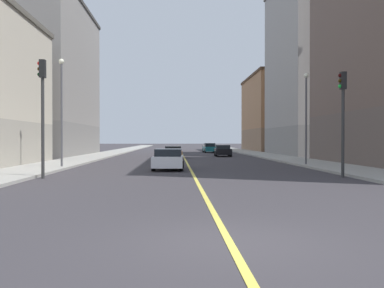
{
  "coord_description": "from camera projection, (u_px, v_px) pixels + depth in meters",
  "views": [
    {
      "loc": [
        -1.04,
        -8.12,
        1.96
      ],
      "look_at": [
        0.62,
        32.8,
        1.54
      ],
      "focal_mm": 40.3,
      "sensor_mm": 36.0,
      "label": 1
    }
  ],
  "objects": [
    {
      "name": "ground_plane",
      "position": [
        229.0,
        242.0,
        8.18
      ],
      "size": [
        400.0,
        400.0,
        0.0
      ],
      "primitive_type": "plane",
      "color": "#373438",
      "rests_on": "ground"
    },
    {
      "name": "sidewalk_left",
      "position": [
        257.0,
        154.0,
        57.54
      ],
      "size": [
        3.88,
        168.0,
        0.15
      ],
      "primitive_type": "cube",
      "color": "#9E9B93",
      "rests_on": "ground"
    },
    {
      "name": "sidewalk_right",
      "position": [
        107.0,
        154.0,
        56.73
      ],
      "size": [
        3.88,
        168.0,
        0.15
      ],
      "primitive_type": "cube",
      "color": "#9E9B93",
      "rests_on": "ground"
    },
    {
      "name": "lane_center_stripe",
      "position": [
        182.0,
        154.0,
        57.13
      ],
      "size": [
        0.16,
        154.0,
        0.01
      ],
      "primitive_type": "cube",
      "color": "#E5D14C",
      "rests_on": "ground"
    },
    {
      "name": "building_left_mid",
      "position": [
        311.0,
        67.0,
        53.71
      ],
      "size": [
        8.32,
        16.99,
        22.16
      ],
      "color": "gray",
      "rests_on": "ground"
    },
    {
      "name": "building_left_far",
      "position": [
        273.0,
        113.0,
        74.06
      ],
      "size": [
        8.32,
        19.2,
        12.9
      ],
      "color": "#8F6B4F",
      "rests_on": "ground"
    },
    {
      "name": "building_right_midblock",
      "position": [
        50.0,
        80.0,
        51.75
      ],
      "size": [
        8.32,
        21.69,
        18.33
      ],
      "color": "slate",
      "rests_on": "ground"
    },
    {
      "name": "traffic_light_left_near",
      "position": [
        343.0,
        108.0,
        22.22
      ],
      "size": [
        0.4,
        0.32,
        5.45
      ],
      "color": "#2D2D2D",
      "rests_on": "ground"
    },
    {
      "name": "traffic_light_right_near",
      "position": [
        42.0,
        102.0,
        21.59
      ],
      "size": [
        0.4,
        0.32,
        5.96
      ],
      "color": "#2D2D2D",
      "rests_on": "ground"
    },
    {
      "name": "street_lamp_left_near",
      "position": [
        306.0,
        109.0,
        31.71
      ],
      "size": [
        0.36,
        0.36,
        6.71
      ],
      "color": "#4C4C51",
      "rests_on": "ground"
    },
    {
      "name": "street_lamp_right_near",
      "position": [
        62.0,
        101.0,
        29.02
      ],
      "size": [
        0.36,
        0.36,
        7.26
      ],
      "color": "#4C4C51",
      "rests_on": "ground"
    },
    {
      "name": "car_black",
      "position": [
        223.0,
        151.0,
        50.34
      ],
      "size": [
        2.01,
        4.16,
        1.33
      ],
      "color": "black",
      "rests_on": "ground"
    },
    {
      "name": "car_white",
      "position": [
        169.0,
        159.0,
        27.95
      ],
      "size": [
        2.07,
        4.49,
        1.36
      ],
      "color": "white",
      "rests_on": "ground"
    },
    {
      "name": "car_teal",
      "position": [
        210.0,
        148.0,
        64.84
      ],
      "size": [
        1.93,
        4.19,
        1.42
      ],
      "color": "#196670",
      "rests_on": "ground"
    },
    {
      "name": "car_orange",
      "position": [
        173.0,
        152.0,
        45.61
      ],
      "size": [
        1.95,
        4.13,
        1.26
      ],
      "color": "orange",
      "rests_on": "ground"
    }
  ]
}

